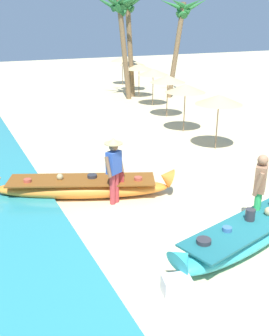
{
  "coord_description": "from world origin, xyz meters",
  "views": [
    {
      "loc": [
        -5.4,
        -5.25,
        4.29
      ],
      "look_at": [
        -1.59,
        2.77,
        0.9
      ],
      "focal_mm": 41.73,
      "sensor_mm": 36.0,
      "label": 1
    }
  ],
  "objects_px": {
    "boat_orange_midground": "(82,187)",
    "palm_tree_tall_inland": "(128,14)",
    "palm_tree_leaning_seaward": "(120,13)",
    "person_vendor_hatted": "(114,166)",
    "palm_tree_mid_cluster": "(182,18)",
    "person_tourist_customer": "(259,188)",
    "cooler_box": "(176,286)",
    "boat_cyan_foreground": "(246,235)"
  },
  "relations": [
    {
      "from": "boat_orange_midground",
      "to": "palm_tree_tall_inland",
      "type": "bearing_deg",
      "value": 60.45
    },
    {
      "from": "palm_tree_leaning_seaward",
      "to": "palm_tree_mid_cluster",
      "type": "bearing_deg",
      "value": -9.73
    },
    {
      "from": "palm_tree_mid_cluster",
      "to": "palm_tree_leaning_seaward",
      "type": "bearing_deg",
      "value": 170.27
    },
    {
      "from": "boat_cyan_foreground",
      "to": "person_vendor_hatted",
      "type": "bearing_deg",
      "value": 117.86
    },
    {
      "from": "person_tourist_customer",
      "to": "boat_orange_midground",
      "type": "bearing_deg",
      "value": 131.95
    },
    {
      "from": "cooler_box",
      "to": "person_vendor_hatted",
      "type": "bearing_deg",
      "value": 96.34
    },
    {
      "from": "person_vendor_hatted",
      "to": "cooler_box",
      "type": "distance_m",
      "value": 3.74
    },
    {
      "from": "person_tourist_customer",
      "to": "cooler_box",
      "type": "distance_m",
      "value": 3.02
    },
    {
      "from": "boat_cyan_foreground",
      "to": "palm_tree_leaning_seaward",
      "type": "relative_size",
      "value": 0.72
    },
    {
      "from": "palm_tree_leaning_seaward",
      "to": "cooler_box",
      "type": "distance_m",
      "value": 17.53
    },
    {
      "from": "person_tourist_customer",
      "to": "palm_tree_mid_cluster",
      "type": "height_order",
      "value": "palm_tree_mid_cluster"
    },
    {
      "from": "boat_orange_midground",
      "to": "person_vendor_hatted",
      "type": "xyz_separation_m",
      "value": [
        0.6,
        -0.71,
        0.7
      ]
    },
    {
      "from": "boat_cyan_foreground",
      "to": "cooler_box",
      "type": "height_order",
      "value": "boat_cyan_foreground"
    },
    {
      "from": "palm_tree_tall_inland",
      "to": "boat_orange_midground",
      "type": "bearing_deg",
      "value": -119.55
    },
    {
      "from": "palm_tree_leaning_seaward",
      "to": "cooler_box",
      "type": "relative_size",
      "value": 12.09
    },
    {
      "from": "person_vendor_hatted",
      "to": "palm_tree_tall_inland",
      "type": "distance_m",
      "value": 14.72
    },
    {
      "from": "person_vendor_hatted",
      "to": "cooler_box",
      "type": "bearing_deg",
      "value": -96.37
    },
    {
      "from": "boat_orange_midground",
      "to": "person_tourist_customer",
      "type": "xyz_separation_m",
      "value": [
        2.88,
        -3.2,
        0.69
      ]
    },
    {
      "from": "palm_tree_leaning_seaward",
      "to": "cooler_box",
      "type": "bearing_deg",
      "value": -110.51
    },
    {
      "from": "person_vendor_hatted",
      "to": "palm_tree_leaning_seaward",
      "type": "bearing_deg",
      "value": 65.69
    },
    {
      "from": "person_tourist_customer",
      "to": "cooler_box",
      "type": "bearing_deg",
      "value": -157.08
    },
    {
      "from": "person_tourist_customer",
      "to": "palm_tree_leaning_seaward",
      "type": "relative_size",
      "value": 0.3
    },
    {
      "from": "person_vendor_hatted",
      "to": "boat_cyan_foreground",
      "type": "bearing_deg",
      "value": -62.14
    },
    {
      "from": "palm_tree_tall_inland",
      "to": "palm_tree_mid_cluster",
      "type": "height_order",
      "value": "palm_tree_tall_inland"
    },
    {
      "from": "palm_tree_mid_cluster",
      "to": "palm_tree_tall_inland",
      "type": "bearing_deg",
      "value": 156.98
    },
    {
      "from": "boat_cyan_foreground",
      "to": "palm_tree_tall_inland",
      "type": "relative_size",
      "value": 0.7
    },
    {
      "from": "boat_orange_midground",
      "to": "person_tourist_customer",
      "type": "bearing_deg",
      "value": -48.05
    },
    {
      "from": "boat_orange_midground",
      "to": "palm_tree_leaning_seaward",
      "type": "xyz_separation_m",
      "value": [
        6.13,
        11.55,
        4.32
      ]
    },
    {
      "from": "palm_tree_leaning_seaward",
      "to": "palm_tree_tall_inland",
      "type": "bearing_deg",
      "value": 37.64
    },
    {
      "from": "cooler_box",
      "to": "person_tourist_customer",
      "type": "bearing_deg",
      "value": 35.64
    },
    {
      "from": "boat_cyan_foreground",
      "to": "person_vendor_hatted",
      "type": "relative_size",
      "value": 2.42
    },
    {
      "from": "boat_cyan_foreground",
      "to": "cooler_box",
      "type": "distance_m",
      "value": 2.09
    },
    {
      "from": "person_tourist_customer",
      "to": "palm_tree_leaning_seaward",
      "type": "bearing_deg",
      "value": 77.55
    },
    {
      "from": "boat_cyan_foreground",
      "to": "cooler_box",
      "type": "bearing_deg",
      "value": -162.22
    },
    {
      "from": "boat_orange_midground",
      "to": "cooler_box",
      "type": "bearing_deg",
      "value": -87.47
    },
    {
      "from": "person_tourist_customer",
      "to": "palm_tree_leaning_seaward",
      "type": "height_order",
      "value": "palm_tree_leaning_seaward"
    },
    {
      "from": "boat_orange_midground",
      "to": "cooler_box",
      "type": "relative_size",
      "value": 9.81
    },
    {
      "from": "palm_tree_tall_inland",
      "to": "palm_tree_leaning_seaward",
      "type": "height_order",
      "value": "palm_tree_tall_inland"
    },
    {
      "from": "person_vendor_hatted",
      "to": "cooler_box",
      "type": "height_order",
      "value": "person_vendor_hatted"
    },
    {
      "from": "palm_tree_mid_cluster",
      "to": "person_tourist_customer",
      "type": "bearing_deg",
      "value": -115.4
    },
    {
      "from": "person_vendor_hatted",
      "to": "person_tourist_customer",
      "type": "bearing_deg",
      "value": -47.55
    },
    {
      "from": "palm_tree_tall_inland",
      "to": "person_vendor_hatted",
      "type": "bearing_deg",
      "value": -116.06
    }
  ]
}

